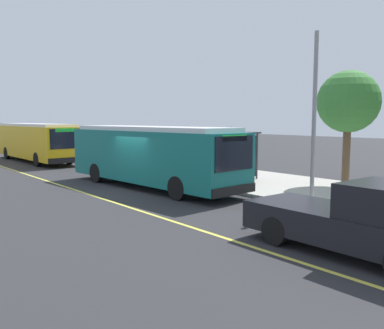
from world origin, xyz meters
name	(u,v)px	position (x,y,z in m)	size (l,w,h in m)	color
ground_plane	(137,190)	(0.00, 0.00, 0.00)	(120.00, 120.00, 0.00)	#2B2B2D
sidewalk_curb	(229,177)	(0.00, 6.00, 0.07)	(44.00, 6.40, 0.15)	#A8A399
lane_stripe_center	(93,196)	(0.00, -2.20, 0.00)	(36.00, 0.14, 0.01)	#E0D64C
transit_bus_main	(151,154)	(-0.25, 1.01, 1.62)	(10.86, 3.22, 2.95)	#146B66
transit_bus_second	(36,141)	(-16.30, 0.86, 1.62)	(11.72, 2.75, 2.95)	gold
pickup_truck	(361,221)	(11.40, -0.72, 0.86)	(5.41, 2.06, 1.85)	black
bus_shelter	(231,145)	(0.21, 5.90, 1.92)	(2.90, 1.60, 2.48)	#333338
waiting_bench	(234,168)	(0.40, 6.02, 0.63)	(1.60, 0.48, 0.95)	brown
route_sign_post	(230,148)	(2.43, 3.69, 1.96)	(0.44, 0.08, 2.80)	#333338
street_tree_upstreet	(348,102)	(5.75, 8.20, 4.09)	(2.93, 2.93, 5.44)	brown
utility_pole	(314,118)	(7.11, 3.50, 3.35)	(0.16, 0.16, 6.40)	gray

